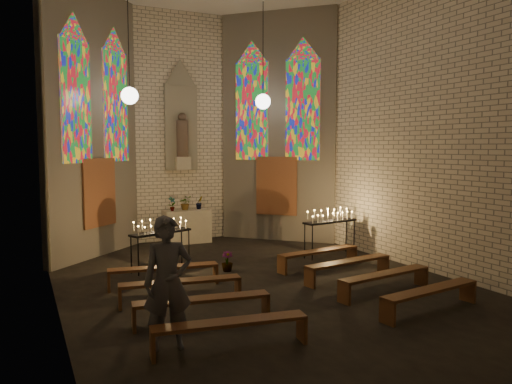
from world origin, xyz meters
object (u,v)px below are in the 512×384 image
Objects in this scene: altar at (187,226)px; visitor at (168,283)px; votive_stand_left at (161,229)px; aisle_flower_pot at (227,261)px; votive_stand_right at (330,218)px.

visitor is (-2.67, -7.53, 0.46)m from altar.
altar is 0.89× the size of votive_stand_left.
aisle_flower_pot is 3.22m from votive_stand_right.
votive_stand_right is at bearing 46.42° from visitor.
altar is at bearing 86.65° from aisle_flower_pot.
altar is 3.01× the size of aisle_flower_pot.
votive_stand_right reaches higher than altar.
votive_stand_right reaches higher than aisle_flower_pot.
votive_stand_right is (2.88, -3.40, 0.51)m from altar.
votive_stand_left is 0.82× the size of visitor.
altar reaches higher than aisle_flower_pot.
visitor is at bearing -123.05° from aisle_flower_pot.
votive_stand_left is at bearing 86.27° from visitor.
votive_stand_right reaches higher than votive_stand_left.
votive_stand_left is at bearing 164.39° from votive_stand_right.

